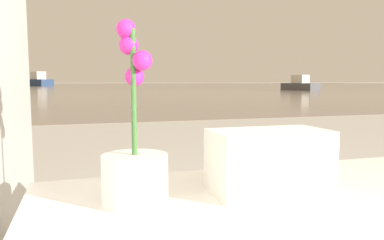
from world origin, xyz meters
name	(u,v)px	position (x,y,z in m)	size (l,w,h in m)	color
potted_orchid	(135,164)	(-0.57, 0.78, 0.60)	(0.15, 0.15, 0.42)	silver
towel_stack	(269,161)	(-0.23, 0.77, 0.59)	(0.30, 0.16, 0.16)	silver
harbor_water	(83,86)	(0.00, 62.00, 0.01)	(180.00, 110.00, 0.01)	gray
harbor_boat_0	(300,85)	(16.90, 27.09, 0.46)	(1.84, 3.54, 1.26)	#4C4C51
harbor_boat_5	(38,81)	(-6.48, 61.32, 0.77)	(4.70, 5.91, 2.15)	navy
skyline_tower_2	(7,18)	(-19.21, 118.00, 18.32)	(6.65, 10.45, 36.65)	slate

